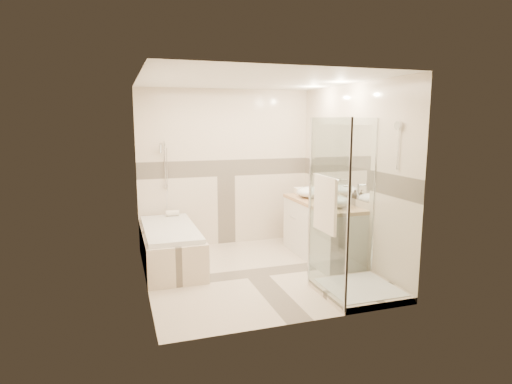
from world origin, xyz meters
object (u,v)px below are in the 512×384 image
object	(u,v)px
shower_enclosure	(349,251)
amenity_bottle_b	(321,197)
vanity	(321,230)
vessel_sink_far	(336,201)
amenity_bottle_a	(326,198)
vessel_sink_near	(310,192)
bathtub	(170,244)

from	to	relation	value
shower_enclosure	amenity_bottle_b	xyz separation A→B (m)	(0.27, 1.28, 0.42)
vanity	vessel_sink_far	xyz separation A→B (m)	(-0.02, -0.43, 0.50)
vessel_sink_far	amenity_bottle_a	xyz separation A→B (m)	(0.00, 0.28, 0.01)
vessel_sink_near	amenity_bottle_a	bearing A→B (deg)	-90.00
vanity	vessel_sink_far	distance (m)	0.66
vessel_sink_far	shower_enclosure	bearing A→B (deg)	-107.99
bathtub	amenity_bottle_b	xyz separation A→B (m)	(2.13, -0.34, 0.62)
vanity	amenity_bottle_a	distance (m)	0.53
shower_enclosure	amenity_bottle_a	bearing A→B (deg)	76.30
vessel_sink_far	amenity_bottle_b	world-z (taller)	vessel_sink_far
amenity_bottle_a	amenity_bottle_b	xyz separation A→B (m)	(0.00, 0.16, -0.01)
vessel_sink_far	amenity_bottle_b	xyz separation A→B (m)	(0.00, 0.44, -0.01)
bathtub	vanity	xyz separation A→B (m)	(2.15, -0.35, 0.12)
vessel_sink_near	vessel_sink_far	size ratio (longest dim) A/B	1.07
amenity_bottle_a	amenity_bottle_b	size ratio (longest dim) A/B	1.16
vanity	vessel_sink_far	world-z (taller)	vessel_sink_far
vessel_sink_far	bathtub	bearing A→B (deg)	159.88
amenity_bottle_b	vanity	bearing A→B (deg)	-25.63
bathtub	amenity_bottle_b	distance (m)	2.24
vanity	vessel_sink_near	size ratio (longest dim) A/B	3.86
vessel_sink_far	amenity_bottle_b	bearing A→B (deg)	90.00
vessel_sink_near	amenity_bottle_b	size ratio (longest dim) A/B	2.90
vessel_sink_near	amenity_bottle_b	distance (m)	0.35
shower_enclosure	vanity	bearing A→B (deg)	77.03
amenity_bottle_b	amenity_bottle_a	bearing A→B (deg)	-90.00
vessel_sink_far	amenity_bottle_a	size ratio (longest dim) A/B	2.35
bathtub	amenity_bottle_a	xyz separation A→B (m)	(2.13, -0.50, 0.63)
vessel_sink_near	amenity_bottle_a	size ratio (longest dim) A/B	2.51
vanity	amenity_bottle_a	xyz separation A→B (m)	(-0.02, -0.15, 0.51)
bathtub	amenity_bottle_a	bearing A→B (deg)	-13.26
vanity	shower_enclosure	xyz separation A→B (m)	(-0.29, -1.27, 0.08)
bathtub	vanity	size ratio (longest dim) A/B	1.05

